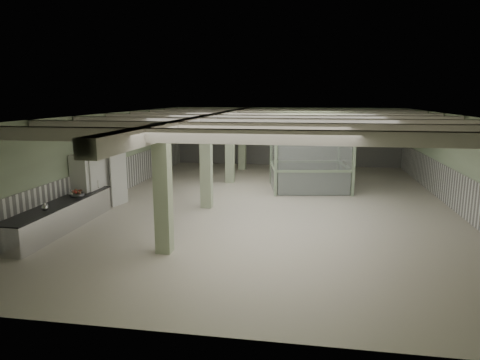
% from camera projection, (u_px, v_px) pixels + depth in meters
% --- Properties ---
extents(floor, '(20.00, 20.00, 0.00)m').
position_uv_depth(floor, '(272.00, 203.00, 17.45)').
color(floor, beige).
rests_on(floor, ground).
extents(ceiling, '(14.00, 20.00, 0.02)m').
position_uv_depth(ceiling, '(274.00, 114.00, 16.75)').
color(ceiling, beige).
rests_on(ceiling, wall_back).
extents(wall_back, '(14.00, 0.02, 3.60)m').
position_uv_depth(wall_back, '(287.00, 137.00, 26.78)').
color(wall_back, '#A7BE98').
rests_on(wall_back, floor).
extents(wall_front, '(14.00, 0.02, 3.60)m').
position_uv_depth(wall_front, '(223.00, 243.00, 7.42)').
color(wall_front, '#A7BE98').
rests_on(wall_front, floor).
extents(wall_left, '(0.02, 20.00, 3.60)m').
position_uv_depth(wall_left, '(109.00, 156.00, 18.20)').
color(wall_left, '#A7BE98').
rests_on(wall_left, floor).
extents(wall_right, '(0.02, 20.00, 3.60)m').
position_uv_depth(wall_right, '(459.00, 164.00, 15.99)').
color(wall_right, '#A7BE98').
rests_on(wall_right, floor).
extents(wainscot_left, '(0.05, 19.90, 1.50)m').
position_uv_depth(wainscot_left, '(111.00, 180.00, 18.40)').
color(wainscot_left, silver).
rests_on(wainscot_left, floor).
extents(wainscot_right, '(0.05, 19.90, 1.50)m').
position_uv_depth(wainscot_right, '(456.00, 191.00, 16.20)').
color(wainscot_right, silver).
rests_on(wainscot_right, floor).
extents(wainscot_back, '(13.90, 0.05, 1.50)m').
position_uv_depth(wainscot_back, '(286.00, 153.00, 26.96)').
color(wainscot_back, silver).
rests_on(wainscot_back, floor).
extents(girder, '(0.45, 19.90, 0.40)m').
position_uv_depth(girder, '(211.00, 119.00, 17.19)').
color(girder, beige).
rests_on(girder, ceiling).
extents(beam_a, '(13.90, 0.35, 0.32)m').
position_uv_depth(beam_a, '(245.00, 137.00, 9.52)').
color(beam_a, beige).
rests_on(beam_a, ceiling).
extents(beam_b, '(13.90, 0.35, 0.32)m').
position_uv_depth(beam_b, '(258.00, 128.00, 11.94)').
color(beam_b, beige).
rests_on(beam_b, ceiling).
extents(beam_c, '(13.90, 0.35, 0.32)m').
position_uv_depth(beam_c, '(267.00, 123.00, 14.36)').
color(beam_c, beige).
rests_on(beam_c, ceiling).
extents(beam_d, '(13.90, 0.35, 0.32)m').
position_uv_depth(beam_d, '(274.00, 119.00, 16.78)').
color(beam_d, beige).
rests_on(beam_d, ceiling).
extents(beam_e, '(13.90, 0.35, 0.32)m').
position_uv_depth(beam_e, '(278.00, 116.00, 19.21)').
color(beam_e, beige).
rests_on(beam_e, ceiling).
extents(beam_f, '(13.90, 0.35, 0.32)m').
position_uv_depth(beam_f, '(282.00, 114.00, 21.63)').
color(beam_f, beige).
rests_on(beam_f, ceiling).
extents(beam_g, '(13.90, 0.35, 0.32)m').
position_uv_depth(beam_g, '(285.00, 112.00, 24.05)').
color(beam_g, beige).
rests_on(beam_g, ceiling).
extents(column_a, '(0.42, 0.42, 3.60)m').
position_uv_depth(column_a, '(163.00, 189.00, 11.68)').
color(column_a, '#A4B491').
rests_on(column_a, floor).
extents(column_b, '(0.42, 0.42, 3.60)m').
position_uv_depth(column_b, '(206.00, 162.00, 16.52)').
color(column_b, '#A4B491').
rests_on(column_b, floor).
extents(column_c, '(0.42, 0.42, 3.60)m').
position_uv_depth(column_c, '(230.00, 147.00, 21.37)').
color(column_c, '#A4B491').
rests_on(column_c, floor).
extents(column_d, '(0.42, 0.42, 3.60)m').
position_uv_depth(column_d, '(242.00, 139.00, 25.24)').
color(column_d, '#A4B491').
rests_on(column_d, floor).
extents(pendant_front, '(0.44, 0.44, 0.22)m').
position_uv_depth(pendant_front, '(276.00, 142.00, 11.94)').
color(pendant_front, '#324334').
rests_on(pendant_front, ceiling).
extents(pendant_mid, '(0.44, 0.44, 0.22)m').
position_uv_depth(pendant_mid, '(287.00, 128.00, 17.26)').
color(pendant_mid, '#324334').
rests_on(pendant_mid, ceiling).
extents(pendant_back, '(0.44, 0.44, 0.22)m').
position_uv_depth(pendant_back, '(292.00, 121.00, 22.10)').
color(pendant_back, '#324334').
rests_on(pendant_back, ceiling).
extents(prep_counter, '(0.93, 5.33, 0.91)m').
position_uv_depth(prep_counter, '(61.00, 216.00, 13.98)').
color(prep_counter, silver).
rests_on(prep_counter, floor).
extents(pitcher_near, '(0.25, 0.26, 0.26)m').
position_uv_depth(pitcher_near, '(72.00, 193.00, 14.64)').
color(pitcher_near, silver).
rests_on(pitcher_near, prep_counter).
extents(pitcher_far, '(0.19, 0.22, 0.27)m').
position_uv_depth(pitcher_far, '(45.00, 207.00, 12.82)').
color(pitcher_far, silver).
rests_on(pitcher_far, prep_counter).
extents(veg_colander, '(0.59, 0.59, 0.23)m').
position_uv_depth(veg_colander, '(78.00, 193.00, 14.75)').
color(veg_colander, '#414146').
rests_on(veg_colander, prep_counter).
extents(orange_bowl, '(0.36, 0.36, 0.10)m').
position_uv_depth(orange_bowl, '(87.00, 189.00, 15.71)').
color(orange_bowl, '#B2B2B7').
rests_on(orange_bowl, prep_counter).
extents(walkin_cooler, '(0.93, 2.55, 2.33)m').
position_uv_depth(walkin_cooler, '(96.00, 179.00, 16.41)').
color(walkin_cooler, silver).
rests_on(walkin_cooler, floor).
extents(guard_booth, '(4.07, 3.60, 2.93)m').
position_uv_depth(guard_booth, '(310.00, 148.00, 19.74)').
color(guard_booth, '#8FA685').
rests_on(guard_booth, floor).
extents(filing_cabinet, '(0.53, 0.68, 1.33)m').
position_uv_depth(filing_cabinet, '(348.00, 175.00, 20.14)').
color(filing_cabinet, '#606453').
rests_on(filing_cabinet, floor).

